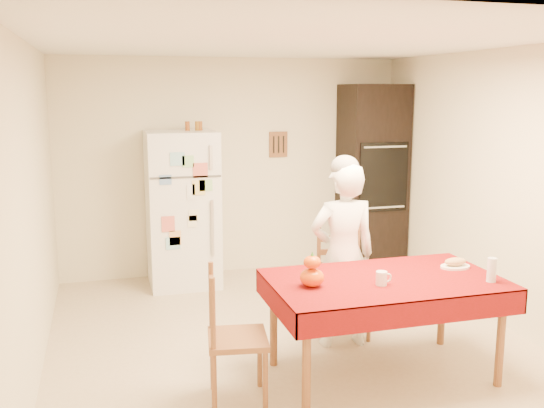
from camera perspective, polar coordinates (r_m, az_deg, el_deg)
name	(u,v)px	position (r m, az deg, el deg)	size (l,w,h in m)	color
floor	(290,343)	(5.32, 1.74, -12.92)	(4.50, 4.50, 0.00)	tan
room_shell	(291,154)	(4.90, 1.84, 4.75)	(4.02, 4.52, 2.51)	beige
refrigerator	(182,209)	(6.70, -8.43, -0.47)	(0.75, 0.74, 1.70)	white
oven_cabinet	(372,178)	(7.34, 9.39, 2.45)	(0.70, 0.62, 2.20)	black
dining_table	(384,287)	(4.59, 10.53, -7.72)	(1.70, 1.00, 0.76)	brown
chair_far	(341,278)	(5.38, 6.55, -6.92)	(0.46, 0.44, 0.95)	brown
chair_left	(228,331)	(4.22, -4.15, -11.88)	(0.46, 0.48, 0.95)	brown
seated_woman	(343,256)	(5.07, 6.69, -4.84)	(0.57, 0.37, 1.56)	white
coffee_mug	(381,278)	(4.40, 10.26, -6.90)	(0.08, 0.08, 0.10)	white
pumpkin_lower	(312,277)	(4.30, 3.79, -6.91)	(0.17, 0.17, 0.13)	red
pumpkin_upper	(312,262)	(4.27, 3.81, -5.48)	(0.12, 0.12, 0.09)	#D34304
wine_glass	(492,270)	(4.67, 19.97, -5.85)	(0.07, 0.07, 0.18)	silver
bread_plate	(455,267)	(4.96, 16.86, -5.66)	(0.24, 0.24, 0.02)	white
bread_loaf	(455,262)	(4.95, 16.88, -5.21)	(0.18, 0.10, 0.06)	tan
spice_jar_left	(187,126)	(6.65, -7.96, 7.28)	(0.05, 0.05, 0.10)	brown
spice_jar_mid	(197,126)	(6.67, -7.04, 7.31)	(0.05, 0.05, 0.10)	#915E1A
spice_jar_right	(200,126)	(6.67, -6.79, 7.32)	(0.05, 0.05, 0.10)	brown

